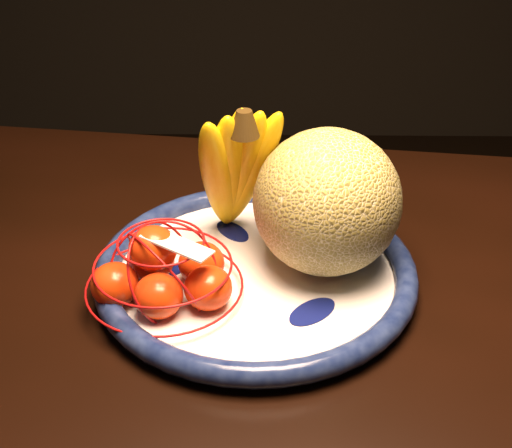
{
  "coord_description": "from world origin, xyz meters",
  "views": [
    {
      "loc": [
        0.37,
        -0.48,
        1.26
      ],
      "look_at": [
        0.36,
        0.17,
        0.86
      ],
      "focal_mm": 50.0,
      "sensor_mm": 36.0,
      "label": 1
    }
  ],
  "objects_px": {
    "cantaloupe": "(327,202)",
    "fruit_bowl": "(256,272)",
    "dining_table": "(9,390)",
    "mandarin_bag": "(164,273)",
    "banana_bunch": "(234,166)"
  },
  "relations": [
    {
      "from": "cantaloupe",
      "to": "banana_bunch",
      "type": "xyz_separation_m",
      "value": [
        -0.1,
        0.05,
        0.02
      ]
    },
    {
      "from": "dining_table",
      "to": "cantaloupe",
      "type": "bearing_deg",
      "value": 24.18
    },
    {
      "from": "fruit_bowl",
      "to": "cantaloupe",
      "type": "distance_m",
      "value": 0.11
    },
    {
      "from": "dining_table",
      "to": "banana_bunch",
      "type": "height_order",
      "value": "banana_bunch"
    },
    {
      "from": "dining_table",
      "to": "mandarin_bag",
      "type": "relative_size",
      "value": 8.79
    },
    {
      "from": "dining_table",
      "to": "fruit_bowl",
      "type": "xyz_separation_m",
      "value": [
        0.26,
        0.08,
        0.1
      ]
    },
    {
      "from": "mandarin_bag",
      "to": "dining_table",
      "type": "bearing_deg",
      "value": -165.69
    },
    {
      "from": "dining_table",
      "to": "fruit_bowl",
      "type": "height_order",
      "value": "fruit_bowl"
    },
    {
      "from": "cantaloupe",
      "to": "dining_table",
      "type": "bearing_deg",
      "value": -163.01
    },
    {
      "from": "dining_table",
      "to": "banana_bunch",
      "type": "xyz_separation_m",
      "value": [
        0.24,
        0.16,
        0.19
      ]
    },
    {
      "from": "dining_table",
      "to": "mandarin_bag",
      "type": "bearing_deg",
      "value": 21.5
    },
    {
      "from": "fruit_bowl",
      "to": "mandarin_bag",
      "type": "xyz_separation_m",
      "value": [
        -0.09,
        -0.04,
        0.03
      ]
    },
    {
      "from": "cantaloupe",
      "to": "fruit_bowl",
      "type": "bearing_deg",
      "value": -166.0
    },
    {
      "from": "banana_bunch",
      "to": "mandarin_bag",
      "type": "distance_m",
      "value": 0.15
    },
    {
      "from": "banana_bunch",
      "to": "mandarin_bag",
      "type": "relative_size",
      "value": 0.98
    }
  ]
}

